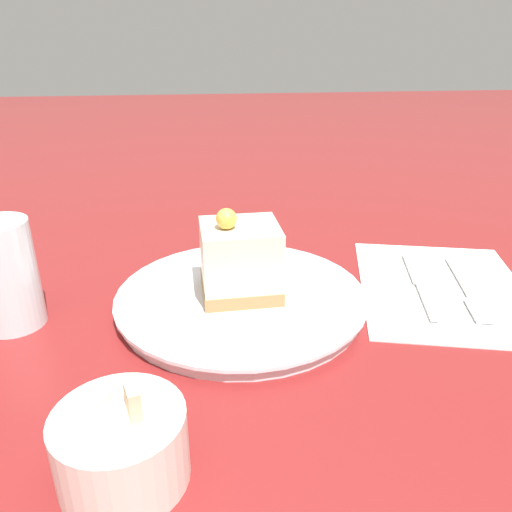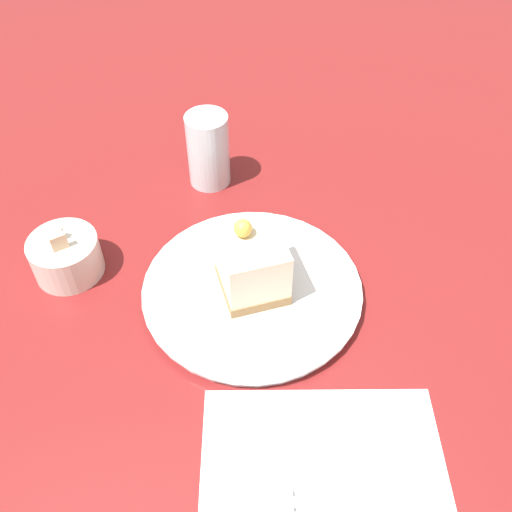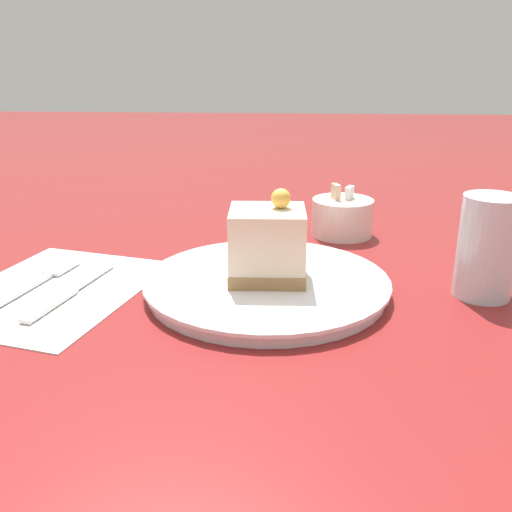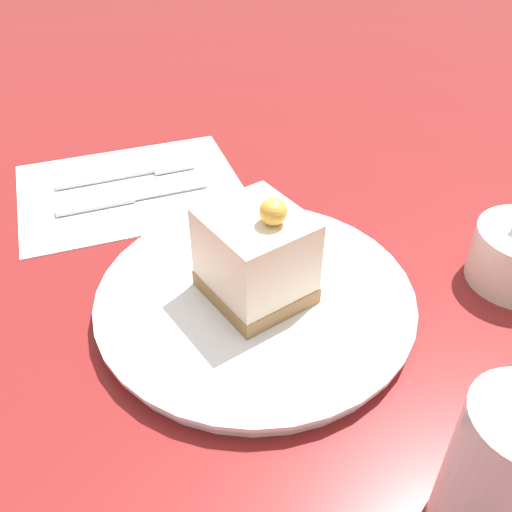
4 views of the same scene
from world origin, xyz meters
name	(u,v)px [view 1 (image 1 of 4)]	position (x,y,z in m)	size (l,w,h in m)	color
ground_plane	(272,304)	(0.00, 0.00, 0.00)	(4.00, 4.00, 0.00)	maroon
plate	(241,297)	(0.03, 0.00, 0.01)	(0.27, 0.27, 0.02)	white
cake_slice	(240,259)	(0.03, 0.00, 0.06)	(0.09, 0.08, 0.10)	#9E7547
napkin	(442,287)	(-0.21, -0.01, 0.00)	(0.24, 0.28, 0.00)	white
fork	(470,292)	(-0.23, 0.01, 0.01)	(0.05, 0.16, 0.00)	silver
knife	(417,277)	(-0.18, -0.04, 0.01)	(0.05, 0.17, 0.00)	silver
sugar_bowl	(122,446)	(0.13, 0.22, 0.03)	(0.09, 0.09, 0.08)	silver
drinking_glass	(5,275)	(0.27, 0.01, 0.06)	(0.06, 0.06, 0.11)	silver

